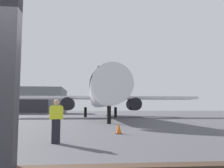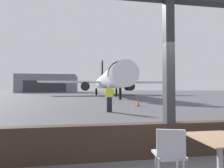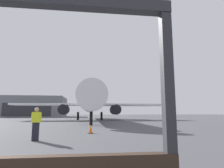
# 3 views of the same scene
# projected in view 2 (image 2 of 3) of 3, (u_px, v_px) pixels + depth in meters

# --- Properties ---
(ground_plane) EXTENTS (220.00, 220.00, 0.00)m
(ground_plane) POSITION_uv_depth(u_px,v_px,m) (95.00, 95.00, 43.29)
(ground_plane) COLOR #4C4C51
(window_frame) EXTENTS (7.86, 0.24, 3.70)m
(window_frame) POSITION_uv_depth(u_px,v_px,m) (169.00, 98.00, 3.75)
(window_frame) COLOR #38281E
(window_frame) RESTS_ON ground
(dining_table) EXTENTS (0.78, 0.78, 0.74)m
(dining_table) POSITION_uv_depth(u_px,v_px,m) (220.00, 159.00, 2.53)
(dining_table) COLOR #8C6B4C
(dining_table) RESTS_ON ground
(cafe_chair_aisle_left) EXTENTS (0.47, 0.47, 0.89)m
(cafe_chair_aisle_left) POSITION_uv_depth(u_px,v_px,m) (170.00, 152.00, 2.51)
(cafe_chair_aisle_left) COLOR #B2B2B7
(cafe_chair_aisle_left) RESTS_ON ground
(airplane) EXTENTS (29.70, 35.46, 10.08)m
(airplane) POSITION_uv_depth(u_px,v_px,m) (108.00, 81.00, 37.30)
(airplane) COLOR silver
(airplane) RESTS_ON ground
(ground_crew_worker) EXTENTS (0.55, 0.22, 1.74)m
(ground_crew_worker) POSITION_uv_depth(u_px,v_px,m) (109.00, 98.00, 10.80)
(ground_crew_worker) COLOR black
(ground_crew_worker) RESTS_ON ground
(traffic_cone) EXTENTS (0.36, 0.36, 0.60)m
(traffic_cone) POSITION_uv_depth(u_px,v_px,m) (138.00, 103.00, 14.55)
(traffic_cone) COLOR orange
(traffic_cone) RESTS_ON ground
(distant_hangar) EXTENTS (21.83, 15.92, 7.08)m
(distant_hangar) POSITION_uv_depth(u_px,v_px,m) (50.00, 84.00, 70.14)
(distant_hangar) COLOR slate
(distant_hangar) RESTS_ON ground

